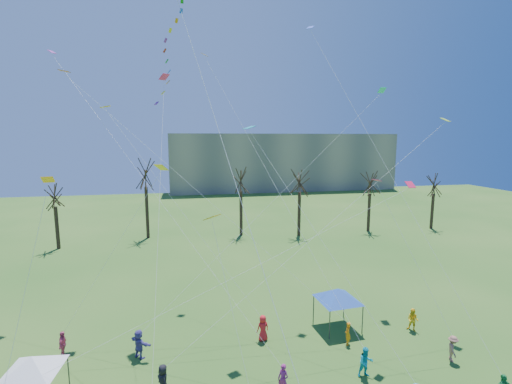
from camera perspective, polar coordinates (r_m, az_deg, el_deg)
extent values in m
cube|color=gray|center=(98.35, 4.21, 4.87)|extent=(60.00, 14.00, 15.00)
cylinder|color=black|center=(51.17, -29.22, -5.03)|extent=(0.44, 0.44, 5.37)
cylinder|color=black|center=(51.60, -17.03, -3.19)|extent=(0.44, 0.44, 7.13)
cylinder|color=black|center=(50.88, -2.41, -3.41)|extent=(0.44, 0.44, 6.39)
cylinder|color=black|center=(50.95, 6.91, -3.53)|extent=(0.44, 0.44, 6.26)
cylinder|color=black|center=(55.75, 17.61, -3.14)|extent=(0.44, 0.44, 5.66)
cylinder|color=black|center=(61.05, 26.35, -2.79)|extent=(0.44, 0.44, 5.36)
cylinder|color=white|center=(16.95, -3.92, 3.32)|extent=(0.02, 0.02, 23.46)
cylinder|color=#3F3F44|center=(25.23, -33.34, -23.28)|extent=(0.07, 0.07, 1.94)
cylinder|color=#3F3F44|center=(24.31, -27.80, -24.11)|extent=(0.07, 0.07, 1.94)
pyramid|color=white|center=(23.12, -32.21, -22.25)|extent=(3.69, 3.69, 0.83)
cylinder|color=#3F3F44|center=(26.60, 11.69, -20.09)|extent=(0.08, 0.08, 2.08)
cylinder|color=#3F3F44|center=(27.78, 16.67, -18.97)|extent=(0.08, 0.08, 2.08)
cylinder|color=#3F3F44|center=(28.64, 9.18, -17.83)|extent=(0.08, 0.08, 2.08)
cylinder|color=#3F3F44|center=(29.74, 13.89, -16.94)|extent=(0.08, 0.08, 2.08)
pyramid|color=#214BA7|center=(27.52, 12.97, -15.67)|extent=(3.95, 3.95, 0.89)
imported|color=black|center=(22.17, -14.65, -27.13)|extent=(0.82, 0.99, 1.75)
imported|color=#892267|center=(21.74, 4.36, -27.74)|extent=(0.72, 0.73, 1.70)
imported|color=#0DA2B6|center=(23.71, 17.17, -24.57)|extent=(0.90, 0.71, 1.79)
imported|color=#986353|center=(27.03, 28.95, -21.07)|extent=(1.01, 1.22, 1.63)
imported|color=#DD4976|center=(27.27, -28.52, -20.66)|extent=(0.45, 1.03, 1.73)
imported|color=#54479B|center=(25.43, -18.21, -22.09)|extent=(1.63, 1.58, 1.85)
imported|color=red|center=(26.06, 1.10, -20.92)|extent=(0.99, 0.77, 1.79)
imported|color=orange|center=(26.40, 14.48, -21.08)|extent=(0.55, 0.66, 1.56)
imported|color=yellow|center=(29.40, 23.80, -18.22)|extent=(0.99, 1.02, 1.65)
cube|color=#FFA30D|center=(19.21, -30.33, 1.72)|extent=(0.60, 0.68, 0.35)
cylinder|color=white|center=(19.07, -33.37, -14.93)|extent=(0.01, 0.01, 10.90)
cube|color=#E3257A|center=(28.47, -14.48, 17.41)|extent=(0.85, 0.88, 0.39)
cylinder|color=white|center=(21.75, -15.23, -2.21)|extent=(0.01, 0.01, 21.34)
cube|color=gold|center=(17.27, -7.06, -4.03)|extent=(0.88, 0.89, 0.31)
cylinder|color=white|center=(17.12, -3.55, -19.61)|extent=(0.01, 0.01, 9.19)
cube|color=#18A7BA|center=(24.22, -1.05, 10.29)|extent=(0.92, 0.84, 0.24)
cylinder|color=white|center=(21.33, 10.35, -7.48)|extent=(0.01, 0.01, 17.31)
cube|color=blue|center=(33.04, 8.69, 24.60)|extent=(0.80, 0.82, 0.36)
cylinder|color=white|center=(25.57, 19.80, 4.43)|extent=(0.01, 0.01, 27.11)
cube|color=#D61A45|center=(23.98, 23.45, 1.10)|extent=(0.50, 0.58, 0.36)
cylinder|color=white|center=(20.13, -3.97, -13.68)|extent=(0.01, 0.01, 24.51)
cube|color=#A6DA33|center=(30.61, 28.01, 10.17)|extent=(0.73, 0.79, 0.31)
cylinder|color=white|center=(23.36, 11.35, -5.26)|extent=(0.01, 0.01, 25.31)
cube|color=purple|center=(35.28, -29.87, 18.88)|extent=(0.73, 0.71, 0.32)
cylinder|color=white|center=(25.21, -17.50, 1.98)|extent=(0.01, 0.01, 29.21)
cube|color=#FFA90D|center=(34.79, -8.22, 20.91)|extent=(0.70, 0.67, 0.32)
cylinder|color=white|center=(26.41, 1.87, 3.21)|extent=(0.01, 0.01, 26.81)
cube|color=#EC2769|center=(24.15, 18.74, 1.81)|extent=(0.73, 0.68, 0.17)
cylinder|color=white|center=(24.91, 23.99, -9.80)|extent=(0.01, 0.01, 10.63)
cube|color=yellow|center=(20.16, -14.92, 3.83)|extent=(0.80, 0.83, 0.38)
cylinder|color=white|center=(22.97, -22.56, -9.83)|extent=(0.01, 0.01, 12.65)
cube|color=#1AC6B7|center=(33.41, 19.50, 15.11)|extent=(0.60, 0.68, 0.42)
cylinder|color=white|center=(26.42, 3.69, -0.53)|extent=(0.01, 0.01, 26.48)
cube|color=#FCB70D|center=(29.06, -22.97, 12.44)|extent=(0.74, 0.58, 0.18)
cylinder|color=white|center=(25.79, -11.88, -2.94)|extent=(0.01, 0.01, 18.84)
cube|color=orange|center=(28.92, -28.35, 16.67)|extent=(0.71, 0.55, 0.15)
cylinder|color=white|center=(24.33, -8.27, -0.80)|extent=(0.01, 0.01, 25.66)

